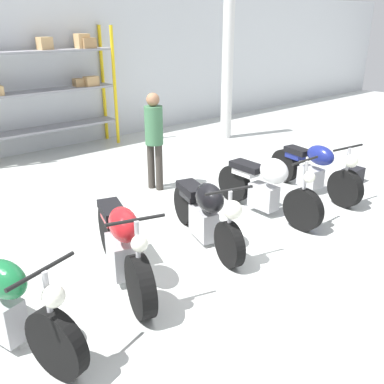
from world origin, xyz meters
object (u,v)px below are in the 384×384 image
Objects in this scene: shelving_rack at (48,84)px; motorcycle_blue at (314,169)px; motorcycle_black at (206,212)px; motorcycle_white at (266,186)px; motorcycle_green at (1,303)px; motorcycle_red at (122,245)px; toolbox at (352,176)px; person_browsing at (154,134)px.

motorcycle_blue is at bearing -66.69° from shelving_rack.
motorcycle_black reaches higher than motorcycle_blue.
motorcycle_white reaches higher than motorcycle_blue.
motorcycle_white is (4.14, 0.34, 0.01)m from motorcycle_green.
motorcycle_red is 1.36m from motorcycle_black.
shelving_rack reaches higher than motorcycle_white.
toolbox is at bearing 107.39° from motorcycle_red.
motorcycle_green reaches higher than motorcycle_black.
toolbox is at bearing 88.33° from motorcycle_blue.
motorcycle_red reaches higher than motorcycle_blue.
shelving_rack is 1.68× the size of motorcycle_blue.
person_browsing reaches higher than motorcycle_green.
motorcycle_blue is (1.34, 0.04, -0.02)m from motorcycle_white.
motorcycle_red is at bearing 179.85° from toolbox.
motorcycle_green reaches higher than motorcycle_blue.
shelving_rack is 1.97× the size of person_browsing.
motorcycle_black is 2.30m from person_browsing.
motorcycle_green is at bearing -77.24° from motorcycle_blue.
shelving_rack is 1.68× the size of motorcycle_white.
motorcycle_red is (1.43, 0.20, 0.00)m from motorcycle_green.
toolbox is (3.72, -0.07, -0.33)m from motorcycle_black.
motorcycle_white is at bearing -79.51° from shelving_rack.
toolbox is at bearing -59.15° from shelving_rack.
person_browsing is (0.70, 2.12, 0.56)m from motorcycle_black.
motorcycle_black is at bearing 78.46° from motorcycle_green.
toolbox is (3.38, -5.66, -1.43)m from shelving_rack.
motorcycle_red is 1.15× the size of person_browsing.
shelving_rack is 3.53m from person_browsing.
toolbox is (6.50, 0.19, -0.33)m from motorcycle_green.
motorcycle_white is 4.65× the size of toolbox.
person_browsing reaches higher than motorcycle_blue.
motorcycle_green is 1.44m from motorcycle_red.
toolbox is at bearing 104.91° from motorcycle_black.
motorcycle_white is 2.21m from person_browsing.
motorcycle_red is at bearing -106.67° from shelving_rack.
motorcycle_black is at bearing 109.95° from motorcycle_red.
person_browsing is at bearing -84.05° from shelving_rack.
person_browsing is (-0.66, 2.04, 0.56)m from motorcycle_white.
motorcycle_green is 1.08× the size of motorcycle_black.
motorcycle_green is at bearing 16.43° from person_browsing.
motorcycle_black reaches higher than toolbox.
shelving_rack is at bearing -167.42° from motorcycle_black.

